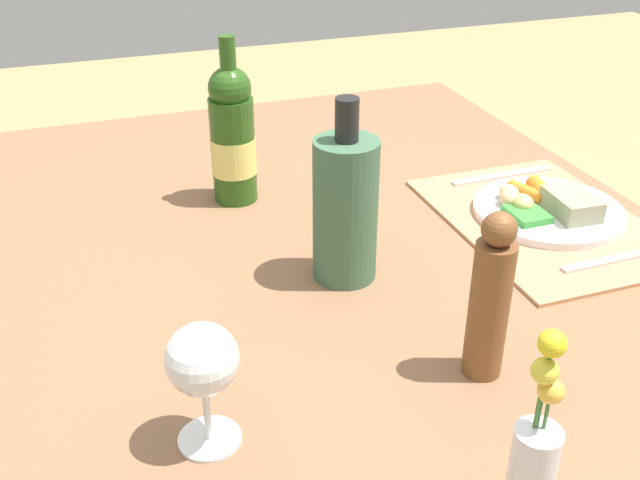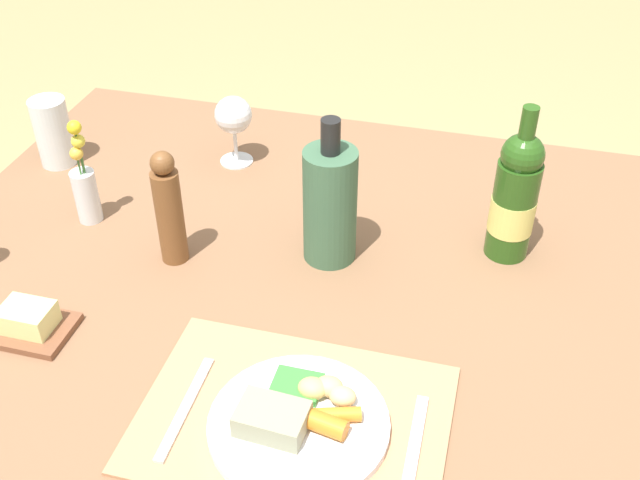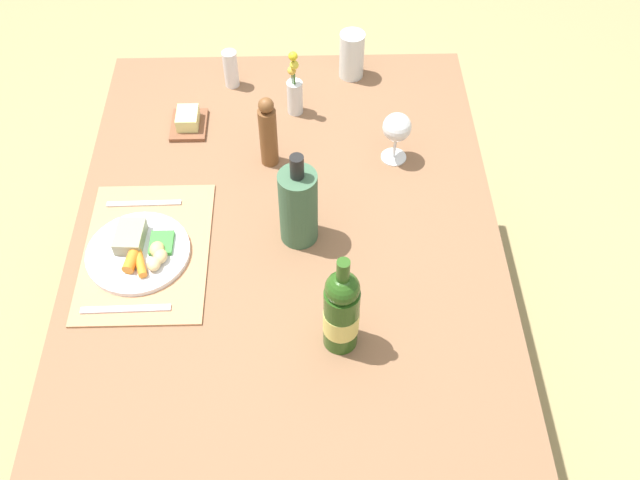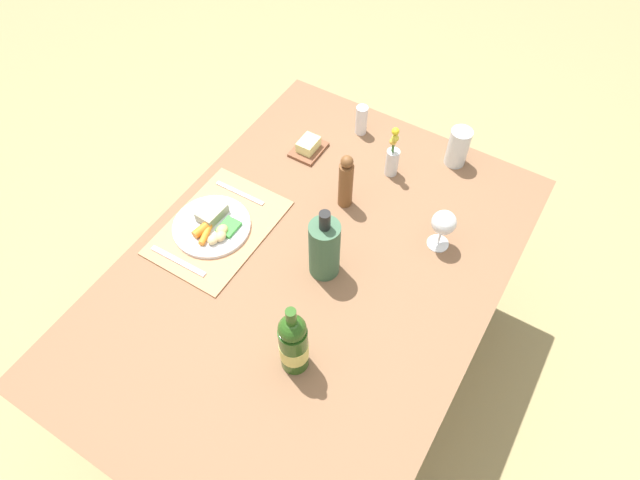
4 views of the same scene
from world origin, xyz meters
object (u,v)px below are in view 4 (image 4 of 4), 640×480
object	(u,v)px
dinner_plate	(212,225)
knife	(178,261)
fork	(240,193)
water_tumbler	(458,149)
wine_glass	(444,223)
dining_table	(310,287)
cooler_bottle	(324,248)
wine_bottle	(293,344)
butter_dish	(308,147)
pepper_mill	(346,182)
flower_vase	(392,158)
salt_shaker	(361,120)

from	to	relation	value
dinner_plate	knife	size ratio (longest dim) A/B	1.22
fork	water_tumbler	xyz separation A→B (m)	(-0.52, 0.56, 0.06)
dinner_plate	wine_glass	bearing A→B (deg)	116.55
knife	wine_glass	distance (m)	0.83
dining_table	cooler_bottle	bearing A→B (deg)	132.36
dining_table	water_tumbler	xyz separation A→B (m)	(-0.66, 0.20, 0.16)
wine_bottle	water_tumbler	distance (m)	0.94
butter_dish	cooler_bottle	xyz separation A→B (m)	(0.41, 0.31, 0.09)
fork	cooler_bottle	bearing A→B (deg)	74.08
fork	water_tumbler	distance (m)	0.77
fork	pepper_mill	xyz separation A→B (m)	(-0.16, 0.32, 0.10)
flower_vase	pepper_mill	xyz separation A→B (m)	(0.20, -0.07, 0.03)
wine_glass	butter_dish	distance (m)	0.60
wine_bottle	pepper_mill	distance (m)	0.59
flower_vase	wine_glass	bearing A→B (deg)	53.95
dinner_plate	pepper_mill	distance (m)	0.45
dining_table	salt_shaker	bearing A→B (deg)	-165.12
butter_dish	water_tumbler	world-z (taller)	water_tumbler
wine_bottle	salt_shaker	xyz separation A→B (m)	(-0.90, -0.29, -0.06)
water_tumbler	dinner_plate	bearing A→B (deg)	-38.69
butter_dish	dinner_plate	bearing A→B (deg)	-9.28
flower_vase	pepper_mill	size ratio (longest dim) A/B	0.97
dinner_plate	water_tumbler	distance (m)	0.88
dinner_plate	water_tumbler	size ratio (longest dim) A/B	1.73
pepper_mill	dinner_plate	bearing A→B (deg)	-44.28
dining_table	dinner_plate	distance (m)	0.38
dinner_plate	wine_bottle	size ratio (longest dim) A/B	0.87
butter_dish	pepper_mill	size ratio (longest dim) A/B	0.60
butter_dish	pepper_mill	distance (m)	0.29
dinner_plate	flower_vase	xyz separation A→B (m)	(-0.52, 0.38, 0.05)
dinner_plate	fork	distance (m)	0.16
wine_bottle	water_tumbler	size ratio (longest dim) A/B	1.99
salt_shaker	flower_vase	xyz separation A→B (m)	(0.13, 0.19, 0.02)
butter_dish	salt_shaker	distance (m)	0.22
dinner_plate	flower_vase	world-z (taller)	flower_vase
dining_table	butter_dish	bearing A→B (deg)	-147.50
fork	butter_dish	world-z (taller)	butter_dish
dining_table	knife	bearing A→B (deg)	-63.17
dinner_plate	fork	bearing A→B (deg)	-175.76
cooler_bottle	water_tumbler	xyz separation A→B (m)	(-0.63, 0.16, -0.05)
cooler_bottle	dinner_plate	bearing A→B (deg)	-82.01
dining_table	knife	size ratio (longest dim) A/B	7.38
flower_vase	cooler_bottle	bearing A→B (deg)	1.14
water_tumbler	flower_vase	bearing A→B (deg)	-45.79
dinner_plate	flower_vase	distance (m)	0.65
butter_dish	knife	bearing A→B (deg)	-7.90
flower_vase	dining_table	bearing A→B (deg)	-2.75
fork	dining_table	bearing A→B (deg)	68.56
butter_dish	flower_vase	world-z (taller)	flower_vase
salt_shaker	pepper_mill	xyz separation A→B (m)	(0.33, 0.12, 0.05)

